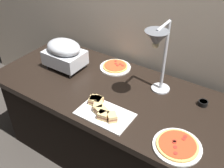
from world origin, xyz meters
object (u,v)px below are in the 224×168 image
at_px(heat_lamp, 158,46).
at_px(sandwich_platter, 102,109).
at_px(pizza_plate_center, 177,146).
at_px(sauce_cup_near, 203,103).
at_px(pizza_plate_front, 115,67).
at_px(chafing_dish, 64,53).

height_order(heat_lamp, sandwich_platter, heat_lamp).
height_order(pizza_plate_center, sauce_cup_near, sauce_cup_near).
bearing_deg(heat_lamp, pizza_plate_center, -44.57).
distance_m(pizza_plate_front, pizza_plate_center, 0.94).
xyz_separation_m(heat_lamp, pizza_plate_front, (-0.45, 0.21, -0.42)).
height_order(pizza_plate_front, pizza_plate_center, same).
relative_size(pizza_plate_front, sauce_cup_near, 3.95).
distance_m(chafing_dish, sandwich_platter, 0.67).
xyz_separation_m(pizza_plate_center, sandwich_platter, (-0.54, 0.01, 0.01)).
xyz_separation_m(chafing_dish, sandwich_platter, (0.59, -0.30, -0.12)).
bearing_deg(sandwich_platter, sauce_cup_near, 39.58).
height_order(heat_lamp, pizza_plate_center, heat_lamp).
bearing_deg(chafing_dish, sauce_cup_near, 7.88).
bearing_deg(pizza_plate_front, heat_lamp, -25.29).
relative_size(pizza_plate_front, sandwich_platter, 0.71).
distance_m(heat_lamp, sandwich_platter, 0.56).
height_order(pizza_plate_center, sandwich_platter, sandwich_platter).
xyz_separation_m(chafing_dish, pizza_plate_front, (0.36, 0.23, -0.13)).
height_order(sandwich_platter, sauce_cup_near, sandwich_platter).
xyz_separation_m(heat_lamp, sauce_cup_near, (0.33, 0.14, -0.42)).
bearing_deg(pizza_plate_center, chafing_dish, 165.05).
bearing_deg(pizza_plate_center, pizza_plate_front, 145.55).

